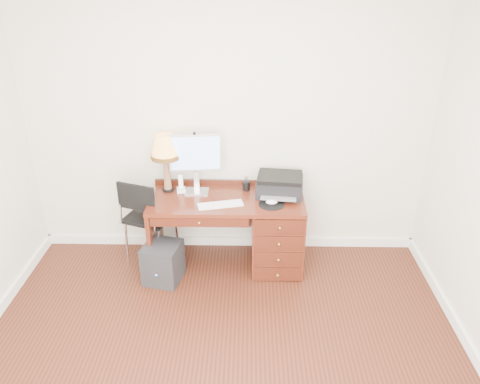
{
  "coord_description": "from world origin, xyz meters",
  "views": [
    {
      "loc": [
        0.21,
        -2.63,
        2.82
      ],
      "look_at": [
        0.13,
        1.2,
        0.92
      ],
      "focal_mm": 35.0,
      "sensor_mm": 36.0,
      "label": 1
    }
  ],
  "objects_px": {
    "monitor": "(196,156)",
    "leg_lamp": "(165,150)",
    "desk": "(259,228)",
    "printer": "(280,185)",
    "phone": "(181,187)",
    "chair": "(148,213)",
    "equipment_box": "(163,262)"
  },
  "relations": [
    {
      "from": "leg_lamp",
      "to": "phone",
      "type": "distance_m",
      "value": 0.4
    },
    {
      "from": "phone",
      "to": "printer",
      "type": "bearing_deg",
      "value": -10.94
    },
    {
      "from": "printer",
      "to": "equipment_box",
      "type": "bearing_deg",
      "value": -154.01
    },
    {
      "from": "desk",
      "to": "phone",
      "type": "bearing_deg",
      "value": 170.57
    },
    {
      "from": "chair",
      "to": "desk",
      "type": "bearing_deg",
      "value": 19.21
    },
    {
      "from": "leg_lamp",
      "to": "printer",
      "type": "bearing_deg",
      "value": -2.75
    },
    {
      "from": "phone",
      "to": "monitor",
      "type": "bearing_deg",
      "value": -1.31
    },
    {
      "from": "desk",
      "to": "phone",
      "type": "relative_size",
      "value": 8.17
    },
    {
      "from": "desk",
      "to": "monitor",
      "type": "relative_size",
      "value": 2.53
    },
    {
      "from": "phone",
      "to": "desk",
      "type": "bearing_deg",
      "value": -19.12
    },
    {
      "from": "desk",
      "to": "chair",
      "type": "bearing_deg",
      "value": 179.36
    },
    {
      "from": "monitor",
      "to": "leg_lamp",
      "type": "relative_size",
      "value": 1.01
    },
    {
      "from": "chair",
      "to": "equipment_box",
      "type": "relative_size",
      "value": 2.39
    },
    {
      "from": "equipment_box",
      "to": "monitor",
      "type": "bearing_deg",
      "value": 68.2
    },
    {
      "from": "leg_lamp",
      "to": "monitor",
      "type": "bearing_deg",
      "value": -1.78
    },
    {
      "from": "monitor",
      "to": "printer",
      "type": "height_order",
      "value": "monitor"
    },
    {
      "from": "printer",
      "to": "chair",
      "type": "distance_m",
      "value": 1.33
    },
    {
      "from": "monitor",
      "to": "phone",
      "type": "distance_m",
      "value": 0.36
    },
    {
      "from": "monitor",
      "to": "chair",
      "type": "height_order",
      "value": "monitor"
    },
    {
      "from": "leg_lamp",
      "to": "phone",
      "type": "xyz_separation_m",
      "value": [
        0.14,
        -0.03,
        -0.38
      ]
    },
    {
      "from": "printer",
      "to": "chair",
      "type": "xyz_separation_m",
      "value": [
        -1.3,
        -0.1,
        -0.28
      ]
    },
    {
      "from": "printer",
      "to": "leg_lamp",
      "type": "height_order",
      "value": "leg_lamp"
    },
    {
      "from": "desk",
      "to": "printer",
      "type": "height_order",
      "value": "printer"
    },
    {
      "from": "monitor",
      "to": "chair",
      "type": "xyz_separation_m",
      "value": [
        -0.48,
        -0.14,
        -0.56
      ]
    },
    {
      "from": "monitor",
      "to": "leg_lamp",
      "type": "xyz_separation_m",
      "value": [
        -0.29,
        0.01,
        0.06
      ]
    },
    {
      "from": "desk",
      "to": "monitor",
      "type": "distance_m",
      "value": 0.96
    },
    {
      "from": "desk",
      "to": "phone",
      "type": "height_order",
      "value": "phone"
    },
    {
      "from": "desk",
      "to": "chair",
      "type": "height_order",
      "value": "chair"
    },
    {
      "from": "monitor",
      "to": "leg_lamp",
      "type": "bearing_deg",
      "value": 172.4
    },
    {
      "from": "chair",
      "to": "printer",
      "type": "bearing_deg",
      "value": 24.08
    },
    {
      "from": "desk",
      "to": "printer",
      "type": "distance_m",
      "value": 0.49
    },
    {
      "from": "printer",
      "to": "equipment_box",
      "type": "relative_size",
      "value": 1.22
    }
  ]
}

